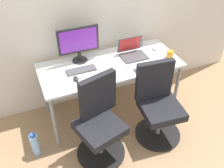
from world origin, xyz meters
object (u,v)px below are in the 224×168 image
object	(u,v)px
office_chair_right	(158,105)
open_laptop	(132,51)
water_bottle_on_floor	(35,144)
coffee_mug	(170,54)
office_chair_left	(100,123)
desktop_monitor	(78,42)

from	to	relation	value
office_chair_right	open_laptop	world-z (taller)	open_laptop
water_bottle_on_floor	coffee_mug	xyz separation A→B (m)	(1.75, 0.19, 0.64)
office_chair_right	open_laptop	size ratio (longest dim) A/B	3.03
water_bottle_on_floor	coffee_mug	bearing A→B (deg)	6.34
office_chair_right	coffee_mug	distance (m)	0.66
office_chair_left	office_chair_right	size ratio (longest dim) A/B	1.00
office_chair_left	coffee_mug	xyz separation A→B (m)	(1.07, 0.41, 0.36)
office_chair_left	desktop_monitor	xyz separation A→B (m)	(0.04, 0.76, 0.57)
water_bottle_on_floor	desktop_monitor	size ratio (longest dim) A/B	0.65
water_bottle_on_floor	desktop_monitor	xyz separation A→B (m)	(0.73, 0.54, 0.84)
office_chair_right	coffee_mug	xyz separation A→B (m)	(0.36, 0.41, 0.36)
office_chair_right	desktop_monitor	world-z (taller)	desktop_monitor
office_chair_right	open_laptop	bearing A→B (deg)	93.36
office_chair_left	water_bottle_on_floor	world-z (taller)	office_chair_left
open_laptop	water_bottle_on_floor	bearing A→B (deg)	-162.92
office_chair_left	coffee_mug	size ratio (longest dim) A/B	10.22
office_chair_left	office_chair_right	distance (m)	0.71
open_laptop	coffee_mug	world-z (taller)	open_laptop
office_chair_left	desktop_monitor	world-z (taller)	desktop_monitor
desktop_monitor	coffee_mug	distance (m)	1.10
office_chair_right	desktop_monitor	bearing A→B (deg)	131.27
office_chair_left	water_bottle_on_floor	bearing A→B (deg)	162.19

